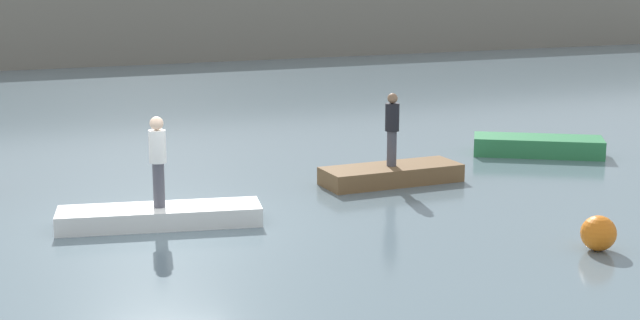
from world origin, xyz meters
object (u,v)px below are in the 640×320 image
rowboat_white (160,216)px  rowboat_green (538,146)px  mooring_buoy (598,233)px  person_dark_shirt (392,126)px  person_white_shirt (158,156)px  rowboat_brown (391,174)px

rowboat_white → rowboat_green: 11.02m
rowboat_green → mooring_buoy: size_ratio=5.32×
person_dark_shirt → mooring_buoy: 6.10m
person_dark_shirt → person_white_shirt: bearing=-166.5°
rowboat_white → person_dark_shirt: person_dark_shirt is taller
rowboat_white → person_white_shirt: bearing=102.4°
rowboat_brown → rowboat_white: bearing=-166.9°
rowboat_brown → rowboat_green: (5.00, 1.31, 0.04)m
rowboat_brown → person_white_shirt: person_white_shirt is taller
rowboat_white → mooring_buoy: bearing=-22.1°
mooring_buoy → person_dark_shirt: bearing=99.1°
person_white_shirt → mooring_buoy: 8.12m
rowboat_white → person_dark_shirt: 5.96m
rowboat_brown → person_dark_shirt: 1.12m
rowboat_white → person_dark_shirt: bearing=26.0°
rowboat_white → mooring_buoy: (6.64, -4.56, 0.13)m
rowboat_brown → mooring_buoy: mooring_buoy is taller
rowboat_white → rowboat_green: bearing=26.5°
rowboat_brown → mooring_buoy: 6.01m
rowboat_brown → rowboat_green: rowboat_green is taller
rowboat_white → person_white_shirt: 1.17m
rowboat_green → rowboat_brown: bearing=-132.3°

